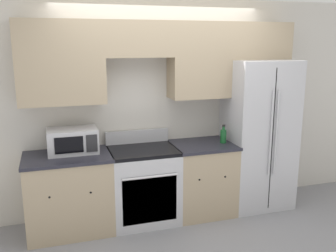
{
  "coord_description": "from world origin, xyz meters",
  "views": [
    {
      "loc": [
        -1.27,
        -3.73,
        2.1
      ],
      "look_at": [
        -0.0,
        0.31,
        1.13
      ],
      "focal_mm": 40.0,
      "sensor_mm": 36.0,
      "label": 1
    }
  ],
  "objects_px": {
    "oven_range": "(143,184)",
    "refrigerator": "(256,133)",
    "bottle": "(223,136)",
    "microwave": "(73,141)"
  },
  "relations": [
    {
      "from": "oven_range",
      "to": "bottle",
      "type": "xyz_separation_m",
      "value": [
        1.0,
        -0.03,
        0.52
      ]
    },
    {
      "from": "refrigerator",
      "to": "microwave",
      "type": "xyz_separation_m",
      "value": [
        -2.28,
        0.03,
        0.08
      ]
    },
    {
      "from": "microwave",
      "to": "oven_range",
      "type": "bearing_deg",
      "value": -7.18
    },
    {
      "from": "microwave",
      "to": "bottle",
      "type": "relative_size",
      "value": 2.45
    },
    {
      "from": "oven_range",
      "to": "microwave",
      "type": "bearing_deg",
      "value": 172.82
    },
    {
      "from": "oven_range",
      "to": "microwave",
      "type": "relative_size",
      "value": 1.92
    },
    {
      "from": "oven_range",
      "to": "bottle",
      "type": "relative_size",
      "value": 4.71
    },
    {
      "from": "microwave",
      "to": "bottle",
      "type": "bearing_deg",
      "value": -4.21
    },
    {
      "from": "oven_range",
      "to": "refrigerator",
      "type": "distance_m",
      "value": 1.59
    },
    {
      "from": "oven_range",
      "to": "bottle",
      "type": "distance_m",
      "value": 1.13
    }
  ]
}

